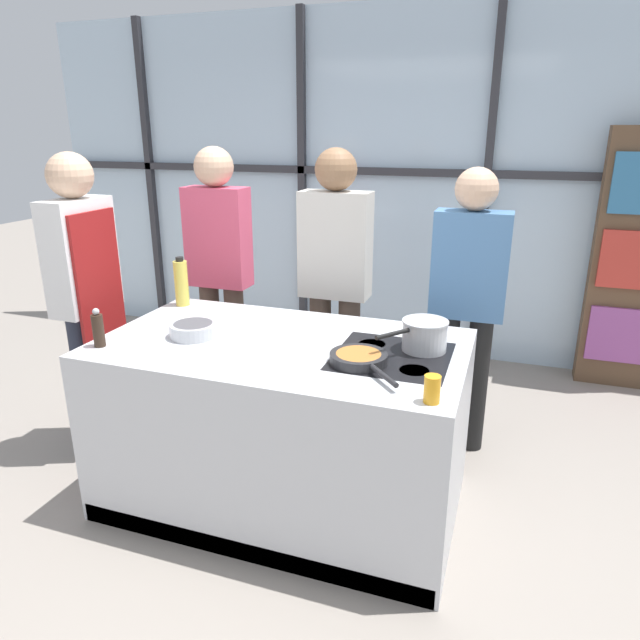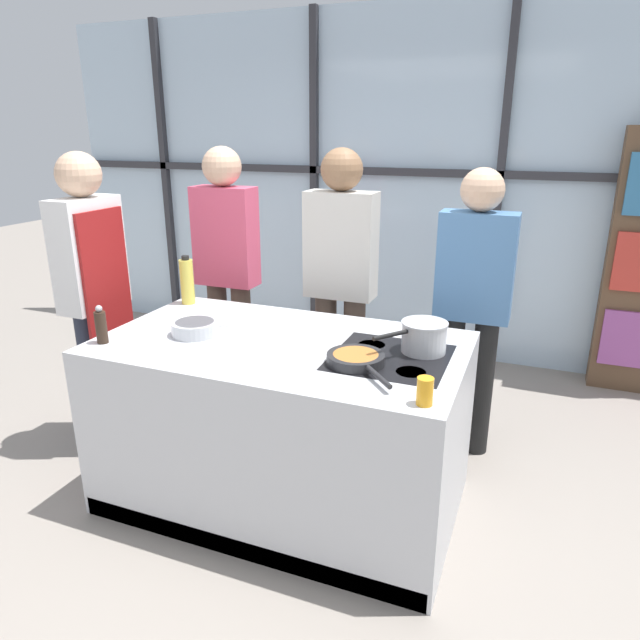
% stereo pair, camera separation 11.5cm
% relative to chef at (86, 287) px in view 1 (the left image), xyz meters
% --- Properties ---
extents(ground_plane, '(18.00, 18.00, 0.00)m').
position_rel_chef_xyz_m(ground_plane, '(1.26, -0.13, -1.02)').
color(ground_plane, gray).
extents(back_window_wall, '(6.40, 0.10, 2.80)m').
position_rel_chef_xyz_m(back_window_wall, '(1.26, 2.23, 0.39)').
color(back_window_wall, silver).
rests_on(back_window_wall, ground_plane).
extents(bookshelf, '(0.54, 0.19, 1.90)m').
position_rel_chef_xyz_m(bookshelf, '(3.10, 2.05, -0.07)').
color(bookshelf, brown).
rests_on(bookshelf, ground_plane).
extents(demo_island, '(1.78, 1.01, 0.89)m').
position_rel_chef_xyz_m(demo_island, '(1.26, -0.13, -0.57)').
color(demo_island, silver).
rests_on(demo_island, ground_plane).
extents(chef, '(0.25, 0.41, 1.76)m').
position_rel_chef_xyz_m(chef, '(0.00, 0.00, 0.00)').
color(chef, '#232838').
rests_on(chef, ground_plane).
extents(spectator_far_left, '(0.41, 0.25, 1.77)m').
position_rel_chef_xyz_m(spectator_far_left, '(0.46, 0.73, 0.01)').
color(spectator_far_left, '#47382D').
rests_on(spectator_far_left, ground_plane).
extents(spectator_center_left, '(0.42, 0.25, 1.77)m').
position_rel_chef_xyz_m(spectator_center_left, '(1.26, 0.73, 0.01)').
color(spectator_center_left, '#47382D').
rests_on(spectator_center_left, ground_plane).
extents(spectator_center_right, '(0.42, 0.24, 1.68)m').
position_rel_chef_xyz_m(spectator_center_right, '(2.05, 0.73, -0.05)').
color(spectator_center_right, black).
rests_on(spectator_center_right, ground_plane).
extents(frying_pan, '(0.36, 0.39, 0.04)m').
position_rel_chef_xyz_m(frying_pan, '(1.68, -0.26, -0.10)').
color(frying_pan, '#232326').
rests_on(frying_pan, demo_island).
extents(saucepan, '(0.29, 0.34, 0.15)m').
position_rel_chef_xyz_m(saucepan, '(1.93, -0.01, -0.05)').
color(saucepan, silver).
rests_on(saucepan, demo_island).
extents(white_plate, '(0.22, 0.22, 0.01)m').
position_rel_chef_xyz_m(white_plate, '(0.85, 0.05, -0.12)').
color(white_plate, white).
rests_on(white_plate, demo_island).
extents(mixing_bowl, '(0.24, 0.24, 0.07)m').
position_rel_chef_xyz_m(mixing_bowl, '(0.81, -0.20, -0.09)').
color(mixing_bowl, silver).
rests_on(mixing_bowl, demo_island).
extents(oil_bottle, '(0.08, 0.08, 0.29)m').
position_rel_chef_xyz_m(oil_bottle, '(0.47, 0.25, 0.01)').
color(oil_bottle, '#E0CC4C').
rests_on(oil_bottle, demo_island).
extents(pepper_grinder, '(0.05, 0.05, 0.19)m').
position_rel_chef_xyz_m(pepper_grinder, '(0.46, -0.47, -0.04)').
color(pepper_grinder, '#332319').
rests_on(pepper_grinder, demo_island).
extents(juice_glass_near, '(0.06, 0.06, 0.11)m').
position_rel_chef_xyz_m(juice_glass_near, '(2.04, -0.54, -0.07)').
color(juice_glass_near, orange).
rests_on(juice_glass_near, demo_island).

